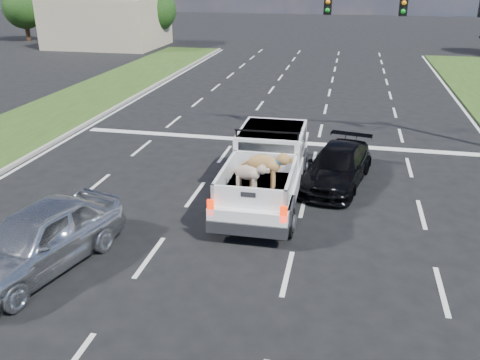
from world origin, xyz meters
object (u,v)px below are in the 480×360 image
(pickup_truck, at_px, (266,168))
(silver_sedan, at_px, (39,238))
(traffic_signal, at_px, (474,29))
(black_coupe, at_px, (337,166))

(pickup_truck, distance_m, silver_sedan, 6.92)
(silver_sedan, bearing_deg, traffic_signal, 59.97)
(pickup_truck, relative_size, black_coupe, 1.37)
(pickup_truck, height_order, silver_sedan, pickup_truck)
(traffic_signal, bearing_deg, black_coupe, -134.30)
(black_coupe, bearing_deg, pickup_truck, -129.96)
(traffic_signal, distance_m, black_coupe, 7.66)
(silver_sedan, distance_m, black_coupe, 9.64)
(traffic_signal, xyz_separation_m, silver_sedan, (-11.31, -11.48, -3.93))
(silver_sedan, bearing_deg, pickup_truck, 62.46)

